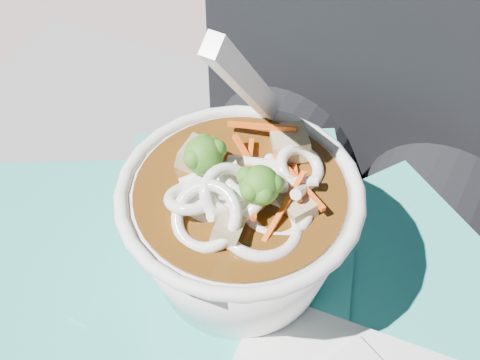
% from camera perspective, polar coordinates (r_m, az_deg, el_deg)
% --- Properties ---
extents(person_body, '(0.34, 0.94, 0.99)m').
position_cam_1_polar(person_body, '(0.56, 5.53, -7.02)').
color(person_body, black).
rests_on(person_body, ground).
extents(plastic_bag, '(0.45, 0.34, 0.01)m').
position_cam_1_polar(plastic_bag, '(0.49, -0.61, -8.12)').
color(plastic_bag, teal).
rests_on(plastic_bag, lap).
extents(udon_bowl, '(0.17, 0.17, 0.20)m').
position_cam_1_polar(udon_bowl, '(0.44, 0.00, -3.65)').
color(udon_bowl, white).
rests_on(udon_bowl, plastic_bag).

